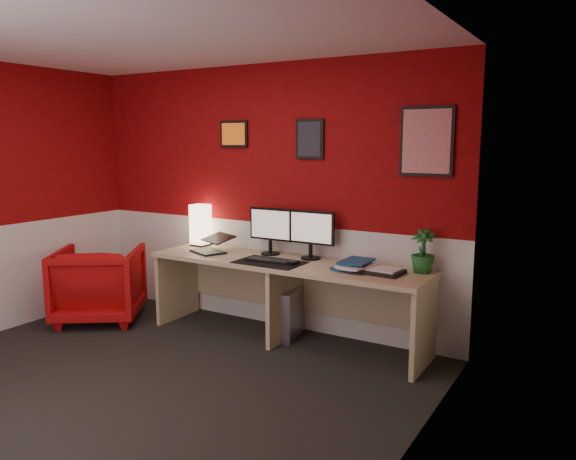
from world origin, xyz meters
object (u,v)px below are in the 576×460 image
Objects in this scene: pc_tower at (287,313)px; shoji_lamp at (201,226)px; zen_tray at (381,271)px; potted_plant at (423,251)px; monitor_right at (311,227)px; monitor_left at (270,224)px; laptop at (208,241)px; desk at (285,301)px; armchair at (99,284)px.

shoji_lamp is at bearing 162.43° from pc_tower.
zen_tray is 0.38m from potted_plant.
monitor_right is 1.66× the size of zen_tray.
monitor_left is 0.42m from monitor_right.
laptop is 0.73× the size of pc_tower.
monitor_right is at bearing 179.93° from potted_plant.
pc_tower is at bearing 111.35° from desk.
zen_tray is (2.02, -0.20, -0.18)m from shoji_lamp.
shoji_lamp is at bearing -174.58° from armchair.
desk is 7.43× the size of zen_tray.
monitor_right is at bearing 37.21° from laptop.
armchair is at bearing -162.44° from monitor_right.
monitor_right reaches higher than laptop.
zen_tray is 0.78× the size of pc_tower.
monitor_left is (0.56, 0.24, 0.18)m from laptop.
monitor_left is 0.84m from pc_tower.
monitor_right is 1.03m from potted_plant.
zen_tray is at bearing -9.10° from monitor_left.
pc_tower is 0.55× the size of armchair.
armchair is at bearing -168.12° from potted_plant.
zen_tray is (1.17, -0.19, -0.28)m from monitor_left.
potted_plant reaches higher than laptop.
pc_tower is at bearing 174.42° from zen_tray.
zen_tray is at bearing -17.51° from pc_tower.
monitor_left and monitor_right have the same top height.
shoji_lamp reaches higher than desk.
zen_tray reaches higher than desk.
shoji_lamp reaches higher than laptop.
shoji_lamp is at bearing 169.80° from desk.
shoji_lamp is 0.89× the size of pc_tower.
laptop is (0.29, -0.25, -0.09)m from shoji_lamp.
monitor_right is (1.27, -0.00, 0.09)m from shoji_lamp.
monitor_right is at bearing 17.77° from pc_tower.
monitor_left reaches higher than armchair.
shoji_lamp is at bearing 174.39° from zen_tray.
desk is 0.17m from pc_tower.
potted_plant reaches higher than armchair.
laptop is 1.01m from pc_tower.
shoji_lamp is 0.85m from monitor_left.
desk is at bearing -10.20° from shoji_lamp.
laptop is at bearing -176.87° from desk.
pc_tower is (0.24, -0.10, -0.80)m from monitor_left.
potted_plant is at bearing -0.06° from shoji_lamp.
pc_tower is (-0.93, 0.09, -0.52)m from zen_tray.
potted_plant is at bearing -7.01° from pc_tower.
laptop is at bearing -40.48° from shoji_lamp.
potted_plant is at bearing 9.61° from desk.
laptop is at bearing -178.37° from zen_tray.
monitor_right reaches higher than desk.
shoji_lamp is 0.69× the size of monitor_left.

